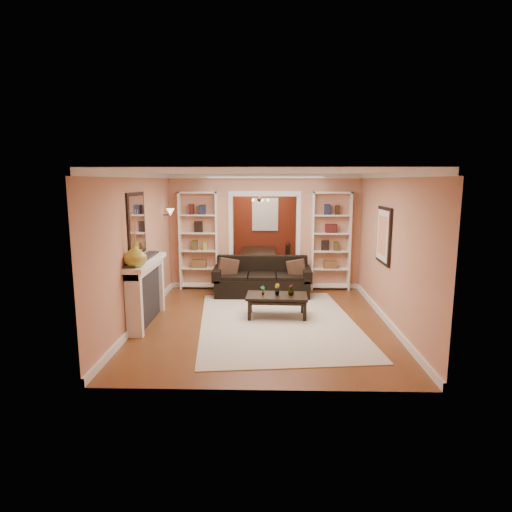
{
  "coord_description": "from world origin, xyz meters",
  "views": [
    {
      "loc": [
        0.06,
        -8.9,
        2.55
      ],
      "look_at": [
        -0.15,
        -0.8,
        1.12
      ],
      "focal_mm": 30.0,
      "sensor_mm": 36.0,
      "label": 1
    }
  ],
  "objects_px": {
    "dining_table": "(260,262)",
    "bookshelf_left": "(199,241)",
    "coffee_table": "(277,306)",
    "bookshelf_right": "(331,241)",
    "fireplace": "(147,292)",
    "sofa": "(262,277)"
  },
  "relations": [
    {
      "from": "coffee_table",
      "to": "bookshelf_right",
      "type": "bearing_deg",
      "value": 61.35
    },
    {
      "from": "fireplace",
      "to": "bookshelf_right",
      "type": "bearing_deg",
      "value": 34.8
    },
    {
      "from": "sofa",
      "to": "dining_table",
      "type": "distance_m",
      "value": 2.38
    },
    {
      "from": "fireplace",
      "to": "dining_table",
      "type": "bearing_deg",
      "value": 65.79
    },
    {
      "from": "bookshelf_left",
      "to": "dining_table",
      "type": "height_order",
      "value": "bookshelf_left"
    },
    {
      "from": "bookshelf_right",
      "to": "dining_table",
      "type": "distance_m",
      "value": 2.61
    },
    {
      "from": "coffee_table",
      "to": "fireplace",
      "type": "bearing_deg",
      "value": -168.22
    },
    {
      "from": "sofa",
      "to": "fireplace",
      "type": "height_order",
      "value": "fireplace"
    },
    {
      "from": "bookshelf_right",
      "to": "fireplace",
      "type": "xyz_separation_m",
      "value": [
        -3.64,
        -2.53,
        -0.57
      ]
    },
    {
      "from": "dining_table",
      "to": "fireplace",
      "type": "bearing_deg",
      "value": 155.79
    },
    {
      "from": "bookshelf_right",
      "to": "bookshelf_left",
      "type": "bearing_deg",
      "value": 180.0
    },
    {
      "from": "bookshelf_left",
      "to": "fireplace",
      "type": "relative_size",
      "value": 1.35
    },
    {
      "from": "sofa",
      "to": "coffee_table",
      "type": "xyz_separation_m",
      "value": [
        0.3,
        -1.57,
        -0.21
      ]
    },
    {
      "from": "dining_table",
      "to": "bookshelf_left",
      "type": "bearing_deg",
      "value": 141.96
    },
    {
      "from": "bookshelf_right",
      "to": "fireplace",
      "type": "distance_m",
      "value": 4.47
    },
    {
      "from": "fireplace",
      "to": "dining_table",
      "type": "height_order",
      "value": "fireplace"
    },
    {
      "from": "bookshelf_left",
      "to": "dining_table",
      "type": "xyz_separation_m",
      "value": [
        1.41,
        1.8,
        -0.84
      ]
    },
    {
      "from": "coffee_table",
      "to": "bookshelf_left",
      "type": "distance_m",
      "value": 2.95
    },
    {
      "from": "dining_table",
      "to": "coffee_table",
      "type": "bearing_deg",
      "value": -174.32
    },
    {
      "from": "bookshelf_left",
      "to": "dining_table",
      "type": "relative_size",
      "value": 1.31
    },
    {
      "from": "coffee_table",
      "to": "bookshelf_left",
      "type": "height_order",
      "value": "bookshelf_left"
    },
    {
      "from": "sofa",
      "to": "coffee_table",
      "type": "bearing_deg",
      "value": -79.35
    }
  ]
}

